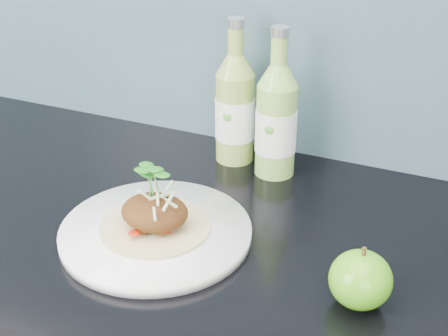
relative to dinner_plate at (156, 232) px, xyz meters
The scene contains 5 objects.
dinner_plate is the anchor object (origin of this frame).
pork_taco 0.04m from the dinner_plate, 90.00° to the left, with size 0.16×0.16×0.10m.
green_apple 0.30m from the dinner_plate, ahead, with size 0.10×0.10×0.08m.
cider_bottle_left 0.29m from the dinner_plate, 88.63° to the left, with size 0.08×0.08×0.25m.
cider_bottle_right 0.28m from the dinner_plate, 70.69° to the left, with size 0.08×0.08×0.25m.
Camera 1 is at (0.31, 1.00, 1.41)m, focal length 50.00 mm.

